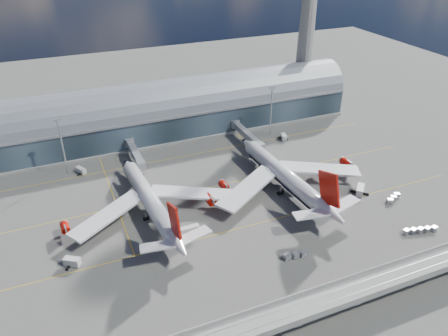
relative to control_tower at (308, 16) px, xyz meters
name	(u,v)px	position (x,y,z in m)	size (l,w,h in m)	color
ground	(221,215)	(-85.00, -83.00, -51.64)	(500.00, 500.00, 0.00)	#474744
taxi_lines	(201,186)	(-85.00, -60.89, -51.63)	(200.00, 80.12, 0.01)	gold
terminal	(162,113)	(-85.00, -5.01, -40.30)	(200.00, 30.00, 28.00)	#1E2A32
control_tower	(308,16)	(0.00, 0.00, 0.00)	(19.00, 19.00, 103.00)	gray
guideway	(298,310)	(-85.00, -138.00, -46.34)	(220.00, 8.50, 7.20)	gray
floodlight_mast_left	(62,145)	(-135.00, -28.00, -38.00)	(3.00, 0.70, 25.70)	gray
floodlight_mast_right	(271,110)	(-35.00, -28.00, -38.00)	(3.00, 0.70, 25.70)	gray
airliner_left	(151,202)	(-108.71, -73.14, -45.68)	(65.19, 68.50, 20.87)	white
airliner_right	(285,177)	(-53.89, -76.42, -45.67)	(69.45, 72.58, 23.03)	white
jet_bridge_left	(135,152)	(-105.35, -29.88, -46.46)	(4.40, 28.00, 7.25)	gray
jet_bridge_right	(246,134)	(-50.49, -31.82, -46.46)	(4.40, 32.00, 7.25)	gray
service_truck_0	(122,207)	(-118.47, -66.07, -49.97)	(2.84, 7.80, 3.22)	beige
service_truck_1	(72,262)	(-139.43, -89.84, -50.12)	(5.62, 4.85, 3.00)	beige
service_truck_2	(189,230)	(-99.25, -88.36, -50.30)	(7.10, 2.24, 2.57)	beige
service_truck_3	(360,190)	(-27.40, -91.24, -49.93)	(6.67, 6.82, 3.33)	beige
service_truck_4	(284,137)	(-31.02, -35.40, -50.26)	(3.37, 5.13, 2.74)	beige
service_truck_5	(81,170)	(-129.54, -30.36, -50.30)	(4.39, 5.72, 2.60)	beige
cargo_train_0	(295,255)	(-71.32, -114.31, -50.67)	(8.48, 2.92, 1.86)	gray
cargo_train_1	(420,230)	(-23.43, -119.93, -50.73)	(13.16, 4.70, 1.75)	gray
cargo_train_2	(393,198)	(-18.12, -100.13, -50.68)	(8.23, 4.73, 1.83)	gray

